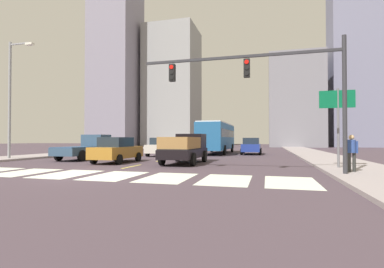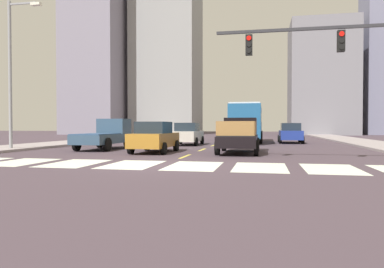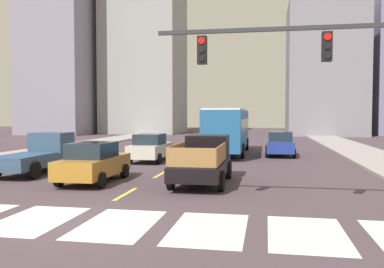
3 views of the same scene
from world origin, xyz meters
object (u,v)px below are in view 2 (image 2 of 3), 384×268
at_px(traffic_signal_gantry, 372,56).
at_px(streetlight_left, 12,68).
at_px(pickup_stakebed, 239,136).
at_px(sedan_far, 290,133).
at_px(sedan_mid, 155,137).
at_px(city_bus, 247,121).
at_px(sedan_near_left, 188,134).
at_px(pickup_dark, 107,135).

height_order(traffic_signal_gantry, streetlight_left, streetlight_left).
bearing_deg(pickup_stakebed, sedan_far, 73.80).
bearing_deg(streetlight_left, sedan_mid, 0.35).
bearing_deg(streetlight_left, city_bus, 45.69).
distance_m(sedan_near_left, streetlight_left, 12.86).
height_order(pickup_dark, traffic_signal_gantry, traffic_signal_gantry).
bearing_deg(streetlight_left, sedan_far, 37.01).
bearing_deg(traffic_signal_gantry, city_bus, 107.41).
distance_m(pickup_stakebed, city_bus, 12.85).
relative_size(city_bus, sedan_far, 2.45).
distance_m(city_bus, sedan_near_left, 7.19).
distance_m(sedan_mid, traffic_signal_gantry, 11.46).
distance_m(pickup_dark, city_bus, 14.18).
xyz_separation_m(pickup_stakebed, city_bus, (-0.14, 12.81, 1.02)).
distance_m(sedan_mid, streetlight_left, 9.81).
height_order(pickup_stakebed, sedan_mid, pickup_stakebed).
distance_m(pickup_dark, sedan_far, 16.10).
height_order(sedan_mid, sedan_far, same).
xyz_separation_m(city_bus, sedan_far, (3.74, -0.81, -1.09)).
xyz_separation_m(pickup_stakebed, sedan_far, (3.60, 12.00, -0.08)).
xyz_separation_m(traffic_signal_gantry, streetlight_left, (-19.03, 4.13, 0.77)).
bearing_deg(sedan_far, city_bus, 170.21).
bearing_deg(pickup_dark, traffic_signal_gantry, -25.62).
height_order(city_bus, sedan_far, city_bus).
bearing_deg(pickup_dark, sedan_far, 40.14).
bearing_deg(sedan_far, traffic_signal_gantry, -81.25).
distance_m(pickup_stakebed, streetlight_left, 14.18).
xyz_separation_m(pickup_dark, sedan_far, (12.19, 10.52, -0.06)).
bearing_deg(city_bus, sedan_far, -13.06).
distance_m(pickup_dark, traffic_signal_gantry, 15.86).
height_order(sedan_near_left, streetlight_left, streetlight_left).
bearing_deg(sedan_far, streetlight_left, -140.50).
distance_m(city_bus, streetlight_left, 19.45).
bearing_deg(sedan_far, sedan_near_left, -146.50).
relative_size(pickup_stakebed, pickup_dark, 1.00).
height_order(sedan_far, traffic_signal_gantry, traffic_signal_gantry).
bearing_deg(sedan_mid, city_bus, 70.66).
xyz_separation_m(sedan_mid, traffic_signal_gantry, (10.12, -4.19, 3.34)).
bearing_deg(sedan_mid, streetlight_left, 179.27).
height_order(pickup_stakebed, sedan_near_left, pickup_stakebed).
xyz_separation_m(sedan_mid, sedan_near_left, (0.21, 8.04, 0.00)).
xyz_separation_m(sedan_mid, streetlight_left, (-8.91, -0.06, 4.11)).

